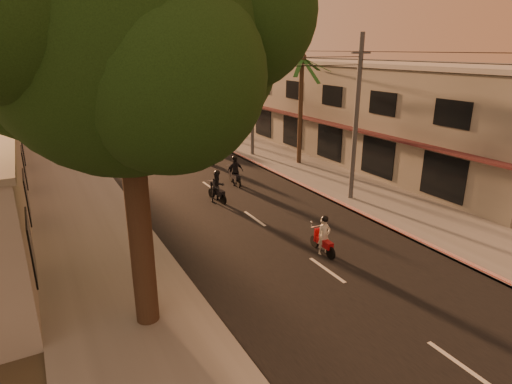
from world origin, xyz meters
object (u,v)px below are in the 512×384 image
(palm_tree, at_px, (302,64))
(scooter_red, at_px, (324,237))
(broadleaf_tree, at_px, (136,38))
(scooter_mid_a, at_px, (218,187))
(scooter_far_a, at_px, (208,155))
(scooter_mid_b, at_px, (235,172))
(parked_car, at_px, (202,137))

(palm_tree, relative_size, scooter_red, 4.66)
(broadleaf_tree, relative_size, palm_tree, 1.48)
(scooter_mid_a, relative_size, scooter_far_a, 1.15)
(scooter_far_a, bearing_deg, scooter_mid_b, -91.24)
(palm_tree, relative_size, parked_car, 1.84)
(broadleaf_tree, xyz_separation_m, scooter_mid_b, (8.19, 11.43, -7.61))
(broadleaf_tree, xyz_separation_m, palm_tree, (14.61, 13.86, -1.33))
(parked_car, bearing_deg, scooter_red, -98.13)
(scooter_mid_a, distance_m, scooter_far_a, 8.29)
(scooter_mid_b, bearing_deg, scooter_mid_a, -128.18)
(scooter_red, bearing_deg, parked_car, 84.66)
(palm_tree, relative_size, scooter_mid_a, 4.38)
(palm_tree, bearing_deg, scooter_mid_a, -151.28)
(scooter_red, xyz_separation_m, scooter_mid_a, (-1.32, 8.04, 0.08))
(scooter_mid_a, height_order, scooter_mid_b, scooter_mid_b)
(palm_tree, xyz_separation_m, scooter_mid_b, (-6.42, -2.42, -6.29))
(scooter_red, xyz_separation_m, scooter_mid_b, (0.85, 10.33, 0.11))
(scooter_red, bearing_deg, scooter_mid_a, 102.38)
(broadleaf_tree, distance_m, palm_tree, 20.18)
(scooter_far_a, distance_m, parked_car, 6.54)
(scooter_mid_a, xyz_separation_m, scooter_mid_b, (2.17, 2.29, 0.03))
(scooter_mid_b, distance_m, scooter_far_a, 5.60)
(scooter_mid_b, relative_size, scooter_far_a, 1.21)
(scooter_mid_b, bearing_deg, broadleaf_tree, -120.25)
(scooter_mid_a, xyz_separation_m, scooter_far_a, (2.64, 7.86, -0.12))
(parked_car, bearing_deg, broadleaf_tree, -114.26)
(palm_tree, xyz_separation_m, parked_car, (-4.01, 9.40, -6.42))
(broadleaf_tree, bearing_deg, palm_tree, 43.48)
(palm_tree, distance_m, parked_car, 12.06)
(scooter_mid_b, height_order, scooter_far_a, scooter_mid_b)
(scooter_red, xyz_separation_m, scooter_far_a, (1.32, 15.90, -0.04))
(palm_tree, height_order, scooter_far_a, palm_tree)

